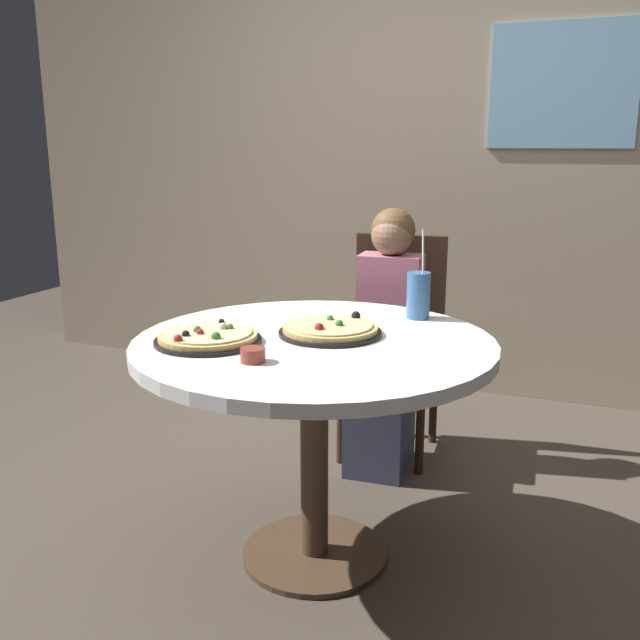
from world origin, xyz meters
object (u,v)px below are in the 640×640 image
diner_child (385,353)px  pizza_veggie (330,330)px  pizza_cheese (208,337)px  dining_table (314,373)px  sauce_bowl (253,355)px  chair_wooden (395,332)px  soda_cup (418,295)px

diner_child → pizza_veggie: size_ratio=3.31×
pizza_veggie → pizza_cheese: bearing=-144.6°
dining_table → sauce_bowl: (-0.07, -0.28, 0.13)m
chair_wooden → diner_child: diner_child is taller
dining_table → soda_cup: (0.23, 0.39, 0.19)m
dining_table → sauce_bowl: 0.31m
pizza_cheese → soda_cup: 0.75m
pizza_veggie → sauce_bowl: (-0.10, -0.35, 0.00)m
dining_table → soda_cup: size_ratio=3.65×
pizza_veggie → chair_wooden: bearing=92.0°
pizza_veggie → sauce_bowl: size_ratio=4.67×
soda_cup → sauce_bowl: bearing=-114.6°
dining_table → pizza_cheese: (-0.29, -0.15, 0.13)m
dining_table → diner_child: bearing=89.7°
chair_wooden → diner_child: bearing=-87.2°
pizza_veggie → soda_cup: (0.21, 0.31, 0.06)m
diner_child → pizza_veggie: diner_child is taller
pizza_cheese → sauce_bowl: 0.25m
pizza_veggie → diner_child: bearing=91.8°
soda_cup → pizza_cheese: bearing=-134.0°
pizza_cheese → sauce_bowl: pizza_cheese is taller
diner_child → pizza_veggie: bearing=-88.2°
dining_table → chair_wooden: size_ratio=1.18×
diner_child → soda_cup: 0.58m
sauce_bowl → soda_cup: bearing=65.4°
soda_cup → sauce_bowl: size_ratio=4.39×
diner_child → sauce_bowl: 1.11m
chair_wooden → sauce_bowl: (-0.07, -1.25, 0.24)m
chair_wooden → pizza_veggie: bearing=-88.0°
soda_cup → sauce_bowl: 0.73m
diner_child → pizza_cheese: (-0.29, -0.94, 0.28)m
diner_child → chair_wooden: bearing=92.8°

